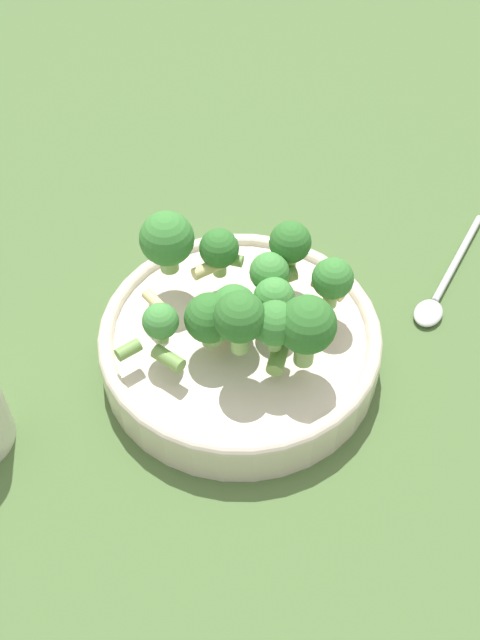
# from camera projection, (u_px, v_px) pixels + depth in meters

# --- Properties ---
(ground_plane) EXTENTS (3.00, 3.00, 0.00)m
(ground_plane) POSITION_uv_depth(u_px,v_px,m) (240.00, 360.00, 0.68)
(ground_plane) COLOR #4C6B38
(bowl) EXTENTS (0.25, 0.25, 0.05)m
(bowl) POSITION_uv_depth(u_px,v_px,m) (240.00, 343.00, 0.66)
(bowl) COLOR beige
(bowl) RESTS_ON ground_plane
(pasta_salad) EXTENTS (0.19, 0.18, 0.08)m
(pasta_salad) POSITION_uv_depth(u_px,v_px,m) (244.00, 293.00, 0.61)
(pasta_salad) COLOR #8CB766
(pasta_salad) RESTS_ON bowl
(spoon) EXTENTS (0.03, 0.17, 0.01)m
(spoon) POSITION_uv_depth(u_px,v_px,m) (441.00, 289.00, 0.73)
(spoon) COLOR silver
(spoon) RESTS_ON ground_plane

